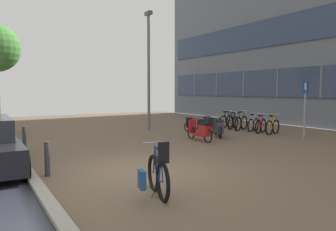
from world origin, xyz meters
TOP-DOWN VIEW (x-y plane):
  - ground at (1.43, 0.00)m, footprint 21.00×40.00m
  - bicycle_foreground at (-0.54, -1.87)m, footprint 0.81×1.41m
  - bicycle_rack_00 at (8.25, 3.15)m, footprint 1.31×0.50m
  - bicycle_rack_01 at (8.16, 3.77)m, footprint 1.23×0.57m
  - bicycle_rack_02 at (8.30, 4.39)m, footprint 1.20×0.54m
  - bicycle_rack_03 at (8.07, 5.01)m, footprint 1.38×0.61m
  - bicycle_rack_04 at (8.10, 5.64)m, footprint 1.23×0.66m
  - bicycle_rack_05 at (8.21, 6.26)m, footprint 1.30×0.48m
  - scooter_near at (5.62, 5.14)m, footprint 0.62×1.79m
  - scooter_mid at (5.52, 3.68)m, footprint 0.97×1.54m
  - scooter_far at (6.40, 5.39)m, footprint 0.85×1.56m
  - scooter_extra at (4.24, 3.15)m, footprint 0.52×1.81m
  - parking_sign at (8.27, 1.50)m, footprint 0.40×0.07m
  - lamp_post at (4.12, 7.47)m, footprint 0.20×0.52m
  - bollard_near at (-2.05, 0.68)m, footprint 0.12×0.12m
  - bollard_far at (-2.05, 4.67)m, footprint 0.12×0.12m

SIDE VIEW (x-z plane):
  - ground at x=1.43m, z-range -0.09..0.04m
  - bicycle_rack_02 at x=8.30m, z-range -0.14..0.79m
  - bicycle_rack_01 at x=8.16m, z-range -0.14..0.80m
  - bicycle_rack_04 at x=8.10m, z-range -0.14..0.81m
  - bicycle_rack_00 at x=8.25m, z-range -0.14..0.81m
  - bicycle_rack_05 at x=8.21m, z-range -0.14..0.82m
  - scooter_near at x=5.62m, z-range 0.00..0.72m
  - bicycle_rack_03 at x=8.07m, z-range -0.16..0.88m
  - scooter_far at x=6.40m, z-range 0.01..0.73m
  - bollard_far at x=-2.05m, z-range 0.00..0.79m
  - bicycle_foreground at x=-0.54m, z-range -0.16..0.96m
  - scooter_mid at x=5.52m, z-range 0.00..0.81m
  - bollard_near at x=-2.05m, z-range 0.00..0.81m
  - scooter_extra at x=4.24m, z-range -0.05..0.94m
  - parking_sign at x=8.27m, z-range 0.29..2.67m
  - lamp_post at x=4.12m, z-range 0.32..6.21m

